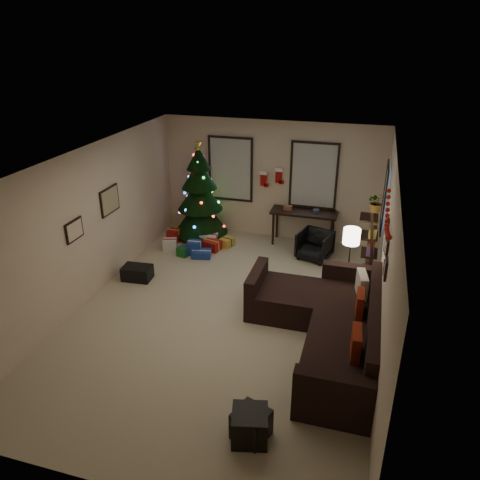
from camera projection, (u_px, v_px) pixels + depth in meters
name	position (u px, v px, depth m)	size (l,w,h in m)	color
floor	(225.00, 314.00, 8.02)	(7.00, 7.00, 0.00)	#C0B291
ceiling	(222.00, 160.00, 6.90)	(7.00, 7.00, 0.00)	white
wall_back	(271.00, 180.00, 10.52)	(5.00, 5.00, 0.00)	beige
wall_front	(110.00, 392.00, 4.40)	(5.00, 5.00, 0.00)	beige
wall_left	(87.00, 226.00, 8.09)	(7.00, 7.00, 0.00)	beige
wall_right	(386.00, 263.00, 6.83)	(7.00, 7.00, 0.00)	beige
window_back_left	(231.00, 169.00, 10.65)	(1.05, 0.06, 1.50)	#728CB2
window_back_right	(314.00, 176.00, 10.17)	(1.05, 0.06, 1.50)	#728CB2
window_right_wall	(385.00, 198.00, 9.00)	(0.06, 0.90, 1.30)	#728CB2
christmas_tree	(200.00, 198.00, 10.62)	(1.25, 1.25, 2.32)	black
presents	(198.00, 243.00, 10.39)	(1.50, 1.20, 0.30)	maroon
sofa	(330.00, 325.00, 7.19)	(2.16, 3.12, 0.94)	black
pillow_red_a	(356.00, 345.00, 6.20)	(0.12, 0.45, 0.45)	maroon
pillow_red_b	(360.00, 304.00, 7.12)	(0.11, 0.40, 0.40)	maroon
pillow_cream	(362.00, 287.00, 7.62)	(0.13, 0.47, 0.47)	beige
ottoman_near	(251.00, 424.00, 5.55)	(0.39, 0.39, 0.37)	black
ottoman_far	(250.00, 426.00, 5.51)	(0.42, 0.42, 0.40)	black
desk	(304.00, 215.00, 10.34)	(1.47, 0.52, 0.79)	black
desk_chair	(315.00, 245.00, 9.84)	(0.60, 0.56, 0.61)	black
bookshelf	(371.00, 248.00, 8.64)	(0.30, 0.47, 1.59)	black
potted_plant	(377.00, 199.00, 8.03)	(0.42, 0.36, 0.46)	#4C4C4C
floor_lamp	(351.00, 241.00, 8.00)	(0.29, 0.29, 1.38)	black
art_map	(110.00, 200.00, 8.67)	(0.04, 0.60, 0.50)	black
art_abstract	(74.00, 230.00, 7.71)	(0.04, 0.45, 0.35)	black
gallery	(386.00, 251.00, 6.68)	(0.03, 1.25, 0.54)	black
garland	(388.00, 218.00, 6.63)	(0.08, 1.90, 0.30)	#A5140C
stocking_left	(264.00, 179.00, 10.41)	(0.20, 0.05, 0.36)	#990F0C
stocking_right	(279.00, 175.00, 10.35)	(0.20, 0.05, 0.36)	#990F0C
storage_bin	(137.00, 273.00, 9.08)	(0.55, 0.37, 0.28)	black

